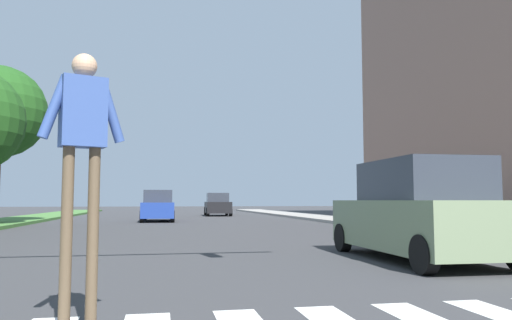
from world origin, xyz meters
The scene contains 6 objects.
ground_plane centered at (0.00, 30.00, 0.00)m, with size 140.00×140.00×0.00m, color #38383A.
sidewalk_right centered at (9.32, 28.00, 0.07)m, with size 3.00×64.00×0.15m, color #9E9991.
pedestrian_performer centered at (-1.48, 7.83, 1.66)m, with size 0.73×0.35×2.49m.
suv_crossing centered at (4.25, 12.40, 0.93)m, with size 2.01×4.62×1.97m.
sedan_midblock centered at (-0.88, 31.84, 0.80)m, with size 1.88×4.30×1.75m.
sedan_distant centered at (3.57, 41.36, 0.80)m, with size 2.05×4.11×1.74m.
Camera 1 is at (-0.80, 3.26, 1.18)m, focal length 34.89 mm.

